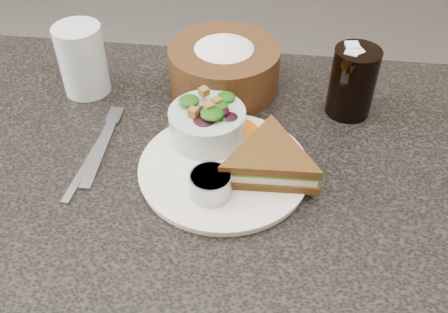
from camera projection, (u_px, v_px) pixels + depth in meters
name	position (u px, v px, depth m)	size (l,w,h in m)	color
dining_table	(206.00, 298.00, 1.03)	(1.00, 0.70, 0.75)	black
dinner_plate	(224.00, 168.00, 0.76)	(0.26, 0.26, 0.01)	silver
sandwich	(270.00, 161.00, 0.73)	(0.17, 0.17, 0.05)	#4A3214
salad_bowl	(207.00, 120.00, 0.78)	(0.12, 0.12, 0.07)	#A7B5AF
dressing_ramekin	(211.00, 185.00, 0.70)	(0.06, 0.06, 0.04)	#989BA1
orange_wedge	(242.00, 124.00, 0.81)	(0.06, 0.06, 0.03)	orange
fork	(101.00, 149.00, 0.80)	(0.02, 0.18, 0.00)	#A5A9B5
knife	(90.00, 159.00, 0.78)	(0.01, 0.19, 0.00)	#A1A2A4
bread_basket	(224.00, 61.00, 0.89)	(0.20, 0.20, 0.11)	#503018
cola_glass	(353.00, 79.00, 0.83)	(0.08, 0.08, 0.13)	black
water_glass	(82.00, 60.00, 0.88)	(0.08, 0.08, 0.13)	silver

